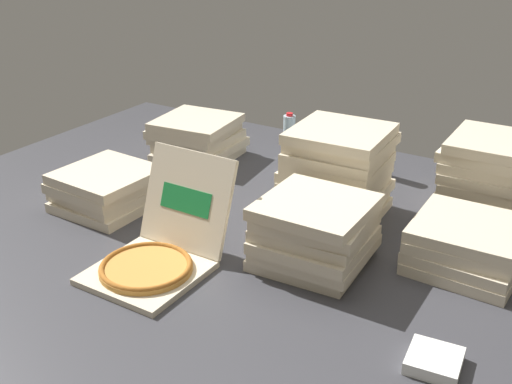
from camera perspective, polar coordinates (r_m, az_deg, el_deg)
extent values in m
cube|color=#38383D|center=(2.51, -0.26, -4.16)|extent=(3.20, 2.40, 0.02)
cube|color=beige|center=(2.28, -9.93, -7.27)|extent=(0.37, 0.37, 0.02)
cylinder|color=#C6893D|center=(2.26, -9.97, -6.83)|extent=(0.33, 0.33, 0.02)
torus|color=#A96324|center=(2.26, -9.99, -6.63)|extent=(0.33, 0.33, 0.02)
cube|color=beige|center=(2.35, -6.27, -0.73)|extent=(0.37, 0.15, 0.36)
cube|color=#197A38|center=(2.34, -6.42, -0.74)|extent=(0.22, 0.03, 0.09)
cube|color=beige|center=(2.70, 7.36, -1.51)|extent=(0.39, 0.39, 0.04)
cube|color=#197A38|center=(2.69, 7.38, -1.08)|extent=(0.24, 0.08, 0.00)
cube|color=beige|center=(2.67, 7.21, -0.72)|extent=(0.40, 0.40, 0.04)
cube|color=#197A38|center=(2.67, 7.23, -0.28)|extent=(0.25, 0.09, 0.00)
cube|color=beige|center=(2.67, 7.49, 0.22)|extent=(0.38, 0.38, 0.04)
cube|color=beige|center=(2.64, 7.14, 0.97)|extent=(0.39, 0.39, 0.04)
cube|color=beige|center=(2.62, 7.23, 1.80)|extent=(0.37, 0.37, 0.04)
cube|color=beige|center=(2.61, 7.52, 2.68)|extent=(0.39, 0.39, 0.04)
cube|color=#197A38|center=(2.60, 7.55, 3.15)|extent=(0.25, 0.08, 0.00)
cube|color=beige|center=(2.60, 7.53, 3.57)|extent=(0.40, 0.40, 0.04)
cube|color=beige|center=(2.59, 7.87, 4.49)|extent=(0.38, 0.38, 0.04)
cube|color=beige|center=(2.56, 7.72, 5.28)|extent=(0.39, 0.39, 0.04)
cube|color=beige|center=(2.81, -13.33, -0.91)|extent=(0.37, 0.37, 0.04)
cube|color=#197A38|center=(2.80, -13.38, -0.49)|extent=(0.24, 0.07, 0.00)
cube|color=beige|center=(2.80, -13.32, -0.01)|extent=(0.40, 0.40, 0.04)
cube|color=#197A38|center=(2.79, -13.37, 0.42)|extent=(0.25, 0.09, 0.00)
cube|color=beige|center=(2.78, -13.62, 0.72)|extent=(0.39, 0.39, 0.04)
cube|color=#197A38|center=(2.77, -13.66, 1.15)|extent=(0.24, 0.08, 0.00)
cube|color=beige|center=(2.75, -13.47, 1.48)|extent=(0.39, 0.39, 0.04)
cube|color=beige|center=(2.34, 5.09, -5.79)|extent=(0.39, 0.39, 0.04)
cube|color=#197A38|center=(2.32, 5.11, -5.31)|extent=(0.25, 0.08, 0.00)
cube|color=beige|center=(2.30, 5.45, -5.12)|extent=(0.39, 0.39, 0.04)
cube|color=beige|center=(2.27, 5.34, -4.30)|extent=(0.39, 0.39, 0.04)
cube|color=beige|center=(2.27, 5.45, -3.13)|extent=(0.40, 0.40, 0.04)
cube|color=beige|center=(2.25, 5.58, -2.19)|extent=(0.41, 0.41, 0.04)
cube|color=beige|center=(2.22, 5.46, -1.35)|extent=(0.38, 0.38, 0.04)
cube|color=beige|center=(2.41, 18.52, -6.06)|extent=(0.39, 0.39, 0.04)
cube|color=beige|center=(2.40, 18.61, -5.11)|extent=(0.39, 0.39, 0.04)
cube|color=beige|center=(2.39, 18.62, -4.08)|extent=(0.38, 0.38, 0.04)
cube|color=#197A38|center=(2.37, 18.69, -3.60)|extent=(0.24, 0.07, 0.00)
cube|color=beige|center=(2.37, 18.81, -3.16)|extent=(0.38, 0.38, 0.04)
cube|color=beige|center=(3.29, -5.30, 3.51)|extent=(0.40, 0.40, 0.04)
cube|color=#197A38|center=(3.28, -5.32, 3.88)|extent=(0.25, 0.09, 0.00)
cube|color=beige|center=(3.29, -5.04, 4.30)|extent=(0.38, 0.38, 0.04)
cube|color=beige|center=(3.28, -5.40, 5.03)|extent=(0.38, 0.38, 0.04)
cube|color=beige|center=(3.25, -5.68, 5.65)|extent=(0.41, 0.41, 0.04)
cube|color=#197A38|center=(3.25, -5.70, 6.03)|extent=(0.25, 0.09, 0.00)
cube|color=beige|center=(3.23, -5.45, 6.32)|extent=(0.41, 0.41, 0.04)
cube|color=beige|center=(2.85, 20.35, -1.48)|extent=(0.39, 0.39, 0.04)
cube|color=#197A38|center=(2.84, 20.42, -1.07)|extent=(0.24, 0.08, 0.00)
cube|color=beige|center=(2.82, 20.48, -0.79)|extent=(0.39, 0.39, 0.04)
cube|color=#197A38|center=(2.81, 20.55, -0.37)|extent=(0.24, 0.08, 0.00)
cube|color=beige|center=(2.80, 20.63, -0.01)|extent=(0.38, 0.38, 0.04)
cube|color=beige|center=(2.79, 20.62, 0.84)|extent=(0.40, 0.40, 0.04)
cube|color=#197A38|center=(2.78, 20.69, 1.27)|extent=(0.25, 0.08, 0.00)
cube|color=beige|center=(2.77, 20.72, 1.64)|extent=(0.38, 0.38, 0.04)
cube|color=#197A38|center=(2.77, 20.79, 2.07)|extent=(0.24, 0.07, 0.00)
cube|color=beige|center=(2.77, 20.81, 2.52)|extent=(0.38, 0.38, 0.04)
cube|color=beige|center=(2.75, 20.83, 3.36)|extent=(0.39, 0.39, 0.04)
cube|color=#197A38|center=(2.75, 20.90, 3.80)|extent=(0.24, 0.08, 0.00)
cube|color=beige|center=(2.73, 21.29, 4.10)|extent=(0.38, 0.38, 0.04)
cylinder|color=#B7BABF|center=(3.19, 7.12, 3.87)|extent=(0.30, 0.30, 0.16)
cylinder|color=silver|center=(3.27, 3.03, 5.10)|extent=(0.06, 0.06, 0.22)
cylinder|color=red|center=(3.23, 3.07, 7.07)|extent=(0.03, 0.03, 0.02)
cylinder|color=white|center=(3.02, 3.38, 3.40)|extent=(0.06, 0.06, 0.22)
cylinder|color=red|center=(2.98, 3.44, 5.51)|extent=(0.03, 0.03, 0.02)
cylinder|color=silver|center=(3.08, 11.56, 3.37)|extent=(0.06, 0.06, 0.22)
cylinder|color=#239951|center=(3.04, 11.74, 5.43)|extent=(0.03, 0.03, 0.02)
cube|color=white|center=(1.91, 15.91, -14.56)|extent=(0.16, 0.16, 0.04)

